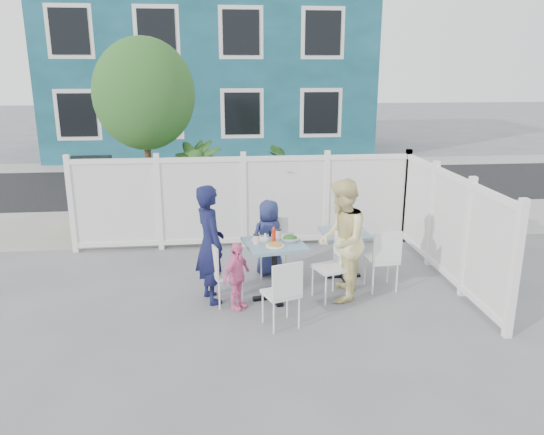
{
  "coord_description": "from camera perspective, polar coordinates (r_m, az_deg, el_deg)",
  "views": [
    {
      "loc": [
        -0.33,
        -6.51,
        3.06
      ],
      "look_at": [
        0.4,
        0.56,
        1.04
      ],
      "focal_mm": 35.0,
      "sensor_mm": 36.0,
      "label": 1
    }
  ],
  "objects": [
    {
      "name": "tree",
      "position": [
        9.9,
        -13.6,
        12.74
      ],
      "size": [
        1.8,
        1.62,
        3.59
      ],
      "color": "#382316",
      "rests_on": "ground"
    },
    {
      "name": "pepper_shaker",
      "position": [
        7.33,
        -0.23,
        -1.76
      ],
      "size": [
        0.03,
        0.03,
        0.07
      ],
      "primitive_type": "cylinder",
      "color": "black",
      "rests_on": "main_table"
    },
    {
      "name": "far_sidewalk",
      "position": [
        17.38,
        -4.73,
        5.71
      ],
      "size": [
        24.0,
        1.6,
        0.01
      ],
      "primitive_type": "cube",
      "color": "gray",
      "rests_on": "ground"
    },
    {
      "name": "chair_back",
      "position": [
        7.99,
        0.26,
        -2.69
      ],
      "size": [
        0.47,
        0.46,
        0.89
      ],
      "rotation": [
        0.0,
        0.0,
        2.94
      ],
      "color": "white",
      "rests_on": "ground"
    },
    {
      "name": "main_table",
      "position": [
        7.14,
        0.26,
        -4.11
      ],
      "size": [
        0.88,
        0.88,
        0.8
      ],
      "rotation": [
        0.0,
        0.0,
        0.17
      ],
      "color": "slate",
      "rests_on": "ground"
    },
    {
      "name": "coffee_cup_b",
      "position": [
        7.25,
        0.69,
        -1.8
      ],
      "size": [
        0.08,
        0.08,
        0.11
      ],
      "primitive_type": "cylinder",
      "color": "beige",
      "rests_on": "main_table"
    },
    {
      "name": "chair_spare",
      "position": [
        7.57,
        11.95,
        -4.05
      ],
      "size": [
        0.44,
        0.43,
        0.9
      ],
      "rotation": [
        0.0,
        0.0,
        0.08
      ],
      "color": "white",
      "rests_on": "ground"
    },
    {
      "name": "ground",
      "position": [
        7.2,
        -2.75,
        -9.3
      ],
      "size": [
        80.0,
        80.0,
        0.0
      ],
      "primitive_type": "plane",
      "color": "slate"
    },
    {
      "name": "street",
      "position": [
        14.34,
        -4.45,
        3.53
      ],
      "size": [
        24.0,
        5.0,
        0.01
      ],
      "primitive_type": "cube",
      "color": "black",
      "rests_on": "ground"
    },
    {
      "name": "plate_side",
      "position": [
        7.17,
        -1.27,
        -2.41
      ],
      "size": [
        0.24,
        0.24,
        0.02
      ],
      "primitive_type": "cylinder",
      "color": "white",
      "rests_on": "main_table"
    },
    {
      "name": "chair_right",
      "position": [
        7.25,
        6.82,
        -4.69
      ],
      "size": [
        0.51,
        0.52,
        0.91
      ],
      "rotation": [
        0.0,
        0.0,
        1.91
      ],
      "color": "white",
      "rests_on": "ground"
    },
    {
      "name": "salad_bowl",
      "position": [
        7.13,
        1.94,
        -2.34
      ],
      "size": [
        0.25,
        0.25,
        0.06
      ],
      "primitive_type": "imported",
      "color": "white",
      "rests_on": "main_table"
    },
    {
      "name": "ketchup_bottle",
      "position": [
        7.11,
        0.19,
        -1.92
      ],
      "size": [
        0.05,
        0.05,
        0.17
      ],
      "primitive_type": "cylinder",
      "color": "red",
      "rests_on": "main_table"
    },
    {
      "name": "salt_shaker",
      "position": [
        7.25,
        -0.72,
        -1.98
      ],
      "size": [
        0.03,
        0.03,
        0.07
      ],
      "primitive_type": "cylinder",
      "color": "white",
      "rests_on": "main_table"
    },
    {
      "name": "boy",
      "position": [
        8.0,
        -0.33,
        -2.17
      ],
      "size": [
        0.65,
        0.52,
        1.16
      ],
      "primitive_type": "imported",
      "rotation": [
        0.0,
        0.0,
        3.44
      ],
      "color": "navy",
      "rests_on": "ground"
    },
    {
      "name": "chair_left",
      "position": [
        7.05,
        -5.47,
        -5.56
      ],
      "size": [
        0.46,
        0.47,
        0.84
      ],
      "rotation": [
        0.0,
        0.0,
        -1.3
      ],
      "color": "white",
      "rests_on": "ground"
    },
    {
      "name": "spare_table",
      "position": [
        7.95,
        7.77,
        -2.66
      ],
      "size": [
        0.69,
        0.69,
        0.72
      ],
      "rotation": [
        0.0,
        0.0,
        0.02
      ],
      "color": "slate",
      "rests_on": "ground"
    },
    {
      "name": "coffee_cup_a",
      "position": [
        7.01,
        -1.69,
        -2.39
      ],
      "size": [
        0.08,
        0.08,
        0.12
      ],
      "primitive_type": "cylinder",
      "color": "beige",
      "rests_on": "main_table"
    },
    {
      "name": "potted_shrub_a",
      "position": [
        9.86,
        -8.3,
        2.96
      ],
      "size": [
        1.31,
        1.31,
        1.77
      ],
      "primitive_type": "imported",
      "rotation": [
        0.0,
        0.0,
        5.85
      ],
      "color": "#27531F",
      "rests_on": "ground"
    },
    {
      "name": "man",
      "position": [
        7.07,
        -6.68,
        -2.86
      ],
      "size": [
        0.56,
        0.68,
        1.6
      ],
      "primitive_type": "imported",
      "rotation": [
        0.0,
        0.0,
        1.92
      ],
      "color": "#12153A",
      "rests_on": "ground"
    },
    {
      "name": "chair_near",
      "position": [
        6.38,
        1.25,
        -7.74
      ],
      "size": [
        0.5,
        0.49,
        0.87
      ],
      "rotation": [
        0.0,
        0.0,
        0.33
      ],
      "color": "white",
      "rests_on": "ground"
    },
    {
      "name": "potted_shrub_b",
      "position": [
        9.89,
        3.51,
        2.83
      ],
      "size": [
        1.65,
        1.79,
        1.66
      ],
      "primitive_type": "imported",
      "rotation": [
        0.0,
        0.0,
        4.44
      ],
      "color": "#27531F",
      "rests_on": "ground"
    },
    {
      "name": "utility_cabinet",
      "position": [
        11.06,
        -18.73,
        2.47
      ],
      "size": [
        0.72,
        0.53,
        1.31
      ],
      "primitive_type": "cube",
      "rotation": [
        0.0,
        0.0,
        0.03
      ],
      "color": "gold",
      "rests_on": "ground"
    },
    {
      "name": "plate_main",
      "position": [
        6.94,
        0.34,
        -3.04
      ],
      "size": [
        0.25,
        0.25,
        0.02
      ],
      "primitive_type": "cylinder",
      "color": "white",
      "rests_on": "main_table"
    },
    {
      "name": "woman",
      "position": [
        7.14,
        7.45,
        -2.47
      ],
      "size": [
        0.84,
        0.95,
        1.66
      ],
      "primitive_type": "imported",
      "rotation": [
        0.0,
        0.0,
        -1.87
      ],
      "color": "yellow",
      "rests_on": "ground"
    },
    {
      "name": "building",
      "position": [
        20.5,
        -6.61,
        15.63
      ],
      "size": [
        11.0,
        6.0,
        6.0
      ],
      "color": "#14464E",
      "rests_on": "ground"
    },
    {
      "name": "fence_right",
      "position": [
        8.17,
        18.42,
        -1.14
      ],
      "size": [
        0.08,
        3.66,
        1.6
      ],
      "rotation": [
        0.0,
        0.0,
        1.57
      ],
      "color": "white",
      "rests_on": "ground"
    },
    {
      "name": "fence_back",
      "position": [
        9.2,
        -3.04,
        1.54
      ],
      "size": [
        5.86,
        0.08,
        1.6
      ],
      "color": "white",
      "rests_on": "ground"
    },
    {
      "name": "near_sidewalk",
      "position": [
        10.76,
        -3.89,
        -0.66
      ],
      "size": [
        24.0,
        2.6,
        0.01
      ],
      "primitive_type": "cube",
      "color": "gray",
      "rests_on": "ground"
    },
    {
      "name": "toddler",
      "position": [
        6.92,
        -3.83,
        -6.3
      ],
      "size": [
        0.5,
        0.55,
        0.91
      ],
      "primitive_type": "imported",
      "rotation": [
        0.0,
        0.0,
        0.91
      ],
      "color": "pink",
      "rests_on": "ground"
    }
  ]
}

